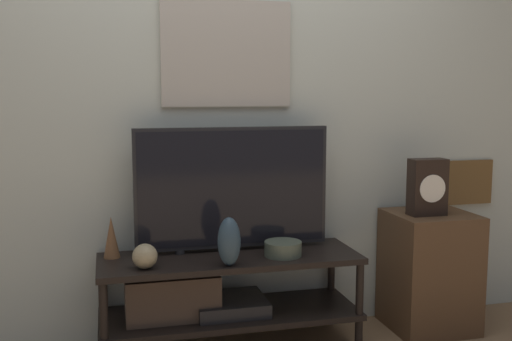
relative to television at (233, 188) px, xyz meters
The scene contains 9 objects.
wall_back 0.55m from the television, 100.09° to the left, with size 6.40×0.08×2.70m.
media_console 0.54m from the television, 145.08° to the right, with size 1.32×0.45×0.50m.
television is the anchor object (origin of this frame).
vase_urn_stoneware 0.35m from the television, 105.79° to the right, with size 0.11×0.12×0.24m.
vase_wide_bowl 0.41m from the television, 36.79° to the right, with size 0.19×0.19×0.07m.
vase_round_glass 0.58m from the television, 155.10° to the right, with size 0.12×0.12×0.12m.
vase_slim_bronze 0.66m from the television, behind, with size 0.08×0.08×0.21m.
side_table 1.21m from the television, ahead, with size 0.44×0.42×0.66m.
mantel_clock 1.06m from the television, ahead, with size 0.20×0.11×0.31m.
Camera 1 is at (-0.60, -2.63, 1.32)m, focal length 42.00 mm.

